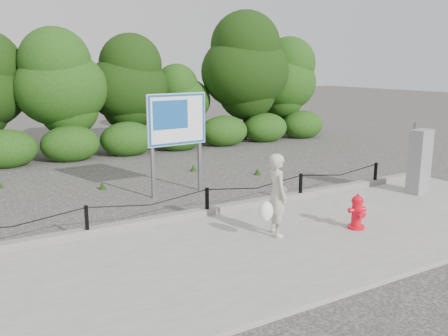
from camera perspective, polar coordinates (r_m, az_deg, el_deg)
name	(u,v)px	position (r m, az deg, el deg)	size (l,w,h in m)	color
ground	(207,219)	(10.03, -2.04, -6.13)	(90.00, 90.00, 0.00)	#2D2B28
sidewalk	(262,248)	(8.42, 4.55, -9.60)	(14.00, 4.00, 0.08)	gray
curb	(206,211)	(10.03, -2.18, -5.24)	(14.00, 0.22, 0.14)	slate
chain_barrier	(207,198)	(9.90, -2.06, -3.63)	(10.06, 0.06, 0.60)	black
treeline	(125,80)	(18.24, -11.84, 10.28)	(20.22, 3.80, 5.20)	black
fire_hydrant	(357,212)	(9.48, 15.71, -5.14)	(0.38, 0.40, 0.68)	red
pedestrian	(277,196)	(8.71, 6.34, -3.35)	(0.74, 0.63, 1.54)	#B9B69E
utility_cabinet	(419,161)	(12.50, 22.45, 0.75)	(0.65, 0.49, 1.73)	#949497
advertising_sign	(177,124)	(11.56, -5.72, 5.29)	(1.56, 0.22, 2.50)	slate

